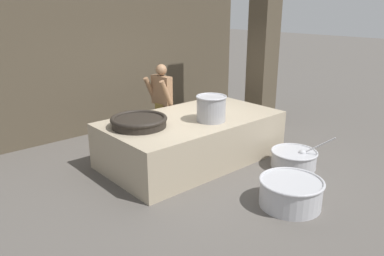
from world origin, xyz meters
TOP-DOWN VIEW (x-y plane):
  - ground_plane at (0.00, 0.00)m, footprint 60.00×60.00m
  - back_wall at (0.00, 2.76)m, footprint 7.54×0.24m
  - support_pillar at (2.58, 0.47)m, footprint 0.52×0.52m
  - hearth_platform at (0.00, 0.00)m, footprint 3.28×1.83m
  - giant_wok_near at (-1.04, 0.18)m, footprint 0.97×0.97m
  - stock_pot at (0.11, -0.39)m, footprint 0.55×0.55m
  - cook at (0.20, 1.20)m, footprint 0.41×0.62m
  - prep_bowl_vegetables at (1.14, -1.49)m, footprint 0.83×1.02m
  - prep_bowl_meat at (-0.06, -2.25)m, footprint 0.94×0.94m

SIDE VIEW (x-z plane):
  - ground_plane at x=0.00m, z-range 0.00..0.00m
  - prep_bowl_vegetables at x=1.14m, z-range -0.16..0.51m
  - prep_bowl_meat at x=-0.06m, z-range 0.02..0.43m
  - hearth_platform at x=0.00m, z-range 0.00..0.83m
  - cook at x=0.20m, z-range 0.07..1.72m
  - giant_wok_near at x=-1.04m, z-range 0.84..1.02m
  - stock_pot at x=0.11m, z-range 0.84..1.30m
  - back_wall at x=0.00m, z-range 0.00..4.32m
  - support_pillar at x=2.58m, z-range 0.00..4.32m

